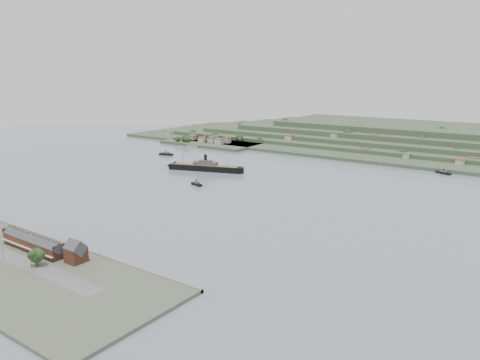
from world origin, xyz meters
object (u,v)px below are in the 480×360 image
Objects in this scene: terrace_row at (33,243)px; tugboat at (197,184)px; steamship at (202,167)px; fig_tree at (36,256)px; gabled_building at (76,252)px.

tugboat is (-33.64, 193.19, -5.26)m from terrace_row.
steamship is 281.99m from fig_tree.
steamship is at bearing 110.66° from fig_tree.
terrace_row is 37.74m from gabled_building.
gabled_building is 271.34m from steamship.
gabled_building is at bearing -69.39° from tugboat.
fig_tree is at bearing -127.35° from gabled_building.
steamship is (-112.34, 246.96, -4.02)m from gabled_building.
gabled_building is 202.21m from tugboat.
terrace_row is 261.92m from steamship.
terrace_row reaches higher than fig_tree.
gabled_building reaches higher than fig_tree.
steamship reaches higher than terrace_row.
fig_tree is at bearing -74.21° from tugboat.
gabled_building is 21.22m from fig_tree.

